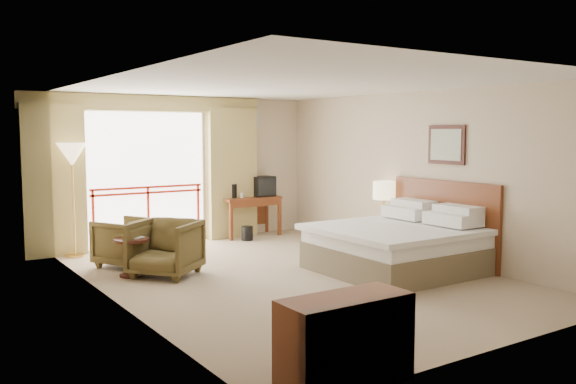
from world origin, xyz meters
TOP-DOWN VIEW (x-y plane):
  - floor at (0.00, 0.00)m, footprint 7.00×7.00m
  - ceiling at (0.00, 0.00)m, footprint 7.00×7.00m
  - wall_back at (0.00, 3.50)m, footprint 5.00×0.00m
  - wall_front at (0.00, -3.50)m, footprint 5.00×0.00m
  - wall_left at (-2.50, 0.00)m, footprint 0.00×7.00m
  - wall_right at (2.50, 0.00)m, footprint 0.00×7.00m
  - balcony_door at (-0.80, 3.48)m, footprint 2.40×0.00m
  - balcony_railing at (-0.80, 3.46)m, footprint 2.09×0.03m
  - curtain_left at (-2.45, 3.35)m, footprint 1.00×0.26m
  - curtain_right at (0.85, 3.35)m, footprint 1.00×0.26m
  - valance at (-0.80, 3.38)m, footprint 4.40×0.22m
  - hvac_vent at (1.30, 3.47)m, footprint 0.50×0.04m
  - bed at (1.50, -0.60)m, footprint 2.13×2.06m
  - headboard at (2.46, -0.60)m, footprint 0.06×2.10m
  - framed_art at (2.47, -0.60)m, footprint 0.04×0.72m
  - nightstand at (2.33, 0.58)m, footprint 0.40×0.47m
  - table_lamp at (2.33, 0.63)m, footprint 0.37×0.37m
  - phone at (2.28, 0.43)m, footprint 0.17×0.14m
  - desk at (1.19, 3.30)m, footprint 1.19×0.57m
  - tv at (1.49, 3.25)m, footprint 0.44×0.35m
  - coffee_maker at (0.84, 3.25)m, footprint 0.14×0.14m
  - cup at (0.99, 3.20)m, footprint 0.09×0.09m
  - wastebasket at (0.91, 2.84)m, footprint 0.28×0.28m
  - armchair_far at (-1.72, 1.92)m, footprint 1.08×1.09m
  - armchair_near at (-1.48, 1.00)m, footprint 1.22×1.22m
  - side_table at (-1.89, 1.24)m, footprint 0.49×0.49m
  - book at (-1.89, 1.24)m, footprint 0.17×0.22m
  - floor_lamp at (-2.20, 3.11)m, footprint 0.48×0.48m
  - dresser at (-1.72, -3.36)m, footprint 1.10×0.47m

SIDE VIEW (x-z plane):
  - floor at x=0.00m, z-range 0.00..0.00m
  - armchair_far at x=-1.72m, z-range -0.37..0.37m
  - armchair_near at x=-1.48m, z-range -0.40..0.40m
  - wastebasket at x=0.91m, z-range 0.00..0.27m
  - nightstand at x=2.33m, z-range 0.00..0.53m
  - dresser at x=-1.72m, z-range 0.00..0.74m
  - side_table at x=-1.89m, z-range 0.10..0.64m
  - bed at x=1.50m, z-range -0.11..0.86m
  - book at x=-1.89m, z-range 0.53..0.55m
  - phone at x=2.28m, z-range 0.53..0.60m
  - desk at x=1.19m, z-range 0.22..0.99m
  - headboard at x=2.46m, z-range 0.00..1.30m
  - balcony_railing at x=-0.80m, z-range 0.30..1.32m
  - cup at x=0.99m, z-range 0.77..0.87m
  - coffee_maker at x=0.84m, z-range 0.77..1.05m
  - tv at x=1.49m, z-range 0.77..1.17m
  - table_lamp at x=2.33m, z-range 0.71..1.37m
  - balcony_door at x=-0.80m, z-range 0.00..2.40m
  - curtain_left at x=-2.45m, z-range 0.00..2.50m
  - curtain_right at x=0.85m, z-range 0.00..2.50m
  - wall_left at x=-2.50m, z-range -2.15..4.85m
  - wall_right at x=2.50m, z-range -2.15..4.85m
  - wall_back at x=0.00m, z-range -1.15..3.85m
  - wall_front at x=0.00m, z-range -1.15..3.85m
  - floor_lamp at x=-2.20m, z-range 0.67..2.54m
  - framed_art at x=2.47m, z-range 1.55..2.15m
  - hvac_vent at x=1.30m, z-range 2.10..2.60m
  - valance at x=-0.80m, z-range 2.41..2.69m
  - ceiling at x=0.00m, z-range 2.70..2.70m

